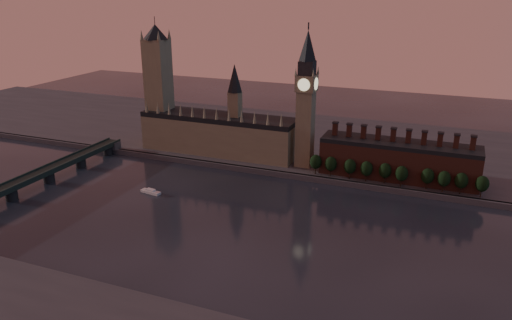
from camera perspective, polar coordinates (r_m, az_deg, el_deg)
The scene contains 18 objects.
ground at distance 297.10m, azimuth -2.56°, elevation -7.82°, with size 900.00×900.00×0.00m, color black.
north_bank at distance 452.75m, azimuth 6.74°, elevation 2.04°, with size 900.00×182.00×4.00m.
palace_of_westminster at distance 411.93m, azimuth -4.21°, elevation 3.23°, with size 130.00×30.30×74.00m.
victoria_tower at distance 430.31m, azimuth -11.08°, elevation 8.74°, with size 24.00×24.00×108.00m.
big_ben at distance 372.77m, azimuth 5.75°, elevation 7.05°, with size 15.00×15.00×107.00m.
chimney_block at distance 370.73m, azimuth 15.97°, elevation 0.05°, with size 110.00×25.00×37.00m.
embankment_tree_0 at distance 367.47m, azimuth 6.84°, elevation -0.21°, with size 8.60×8.60×14.88m.
embankment_tree_1 at distance 364.58m, azimuth 8.54°, elevation -0.45°, with size 8.60×8.60×14.88m.
embankment_tree_2 at distance 361.97m, azimuth 10.69°, elevation -0.72°, with size 8.60×8.60×14.88m.
embankment_tree_3 at distance 359.88m, azimuth 12.52°, elevation -0.97°, with size 8.60×8.60×14.88m.
embankment_tree_4 at distance 359.05m, azimuth 14.54°, elevation -1.19°, with size 8.60×8.60×14.88m.
embankment_tree_5 at distance 356.51m, azimuth 16.31°, elevation -1.50°, with size 8.60×8.60×14.88m.
embankment_tree_6 at distance 357.25m, azimuth 19.02°, elevation -1.75°, with size 8.60×8.60×14.88m.
embankment_tree_7 at distance 355.97m, azimuth 20.69°, elevation -2.02°, with size 8.60×8.60×14.88m.
embankment_tree_8 at distance 356.81m, azimuth 22.42°, elevation -2.20°, with size 8.60×8.60×14.88m.
embankment_tree_9 at distance 356.55m, azimuth 24.44°, elevation -2.50°, with size 8.60×8.60×14.88m.
westminster_bridge at distance 378.55m, azimuth -24.70°, elevation -2.30°, with size 14.00×200.00×11.55m.
river_boat at distance 352.01m, azimuth -11.94°, elevation -3.55°, with size 15.61×6.59×3.02m.
Camera 1 is at (110.50, -240.27, 135.39)m, focal length 35.00 mm.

